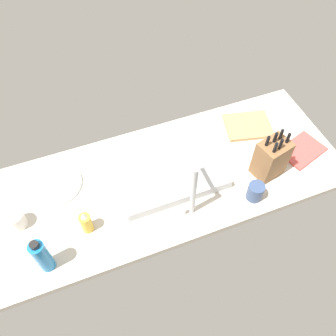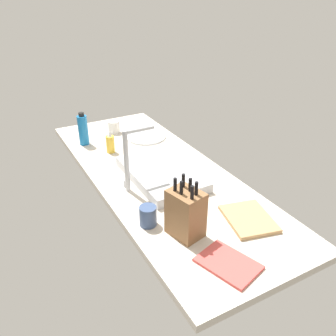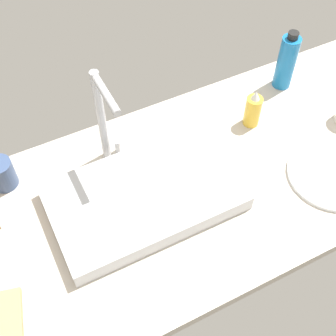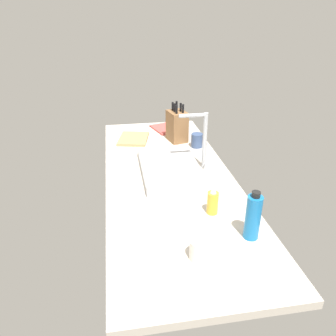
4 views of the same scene
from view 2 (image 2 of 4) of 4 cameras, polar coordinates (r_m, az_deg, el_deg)
countertop_slab at (r=193.52cm, az=-1.57°, el=-1.28°), size 180.77×67.65×3.50cm
sink_basin at (r=186.80cm, az=-1.08°, el=-0.93°), size 50.49×30.63×5.11cm
faucet at (r=170.29cm, az=-6.19°, el=2.00°), size 5.50×15.86×31.84cm
knife_block at (r=143.99cm, az=2.83°, el=-7.19°), size 16.01×13.69×25.76cm
cutting_board at (r=160.57cm, az=12.75°, el=-7.90°), size 27.44×23.69×1.80cm
soap_bottle at (r=216.22cm, az=-9.19°, el=3.89°), size 4.98×4.98×13.08cm
water_bottle at (r=228.70cm, az=-13.39°, el=5.96°), size 6.07×6.07×20.81cm
dinner_plate at (r=235.92cm, az=-3.52°, el=5.02°), size 25.69×25.69×1.20cm
dish_towel at (r=137.87cm, az=9.59°, el=-14.81°), size 25.30×21.18×1.20cm
coffee_mug at (r=152.53cm, az=-3.21°, el=-7.64°), size 7.38×7.38×8.91cm
ceramic_cup at (r=244.97cm, az=-8.54°, el=6.53°), size 7.65×7.65×8.08cm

